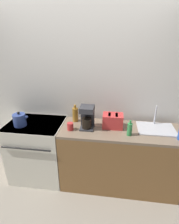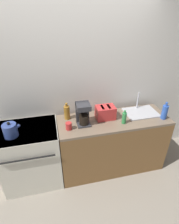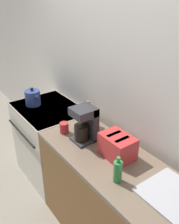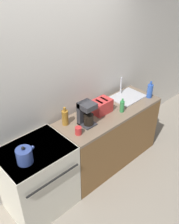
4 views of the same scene
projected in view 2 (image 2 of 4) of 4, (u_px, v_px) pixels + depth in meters
name	position (u px, v px, depth m)	size (l,w,h in m)	color
ground_plane	(80.00, 185.00, 2.63)	(12.00, 12.00, 0.00)	gray
wall_back	(69.00, 88.00, 2.55)	(8.00, 0.05, 2.60)	silver
stove	(32.00, 155.00, 2.53)	(0.80, 0.67, 0.92)	silver
counter_block	(112.00, 143.00, 2.76)	(1.62, 0.59, 0.92)	brown
kettle	(10.00, 130.00, 2.15)	(0.21, 0.17, 0.21)	#33478C
toaster	(105.00, 112.00, 2.50)	(0.27, 0.19, 0.19)	red
coffee_maker	(83.00, 113.00, 2.35)	(0.18, 0.19, 0.32)	#333338
sink_tray	(141.00, 112.00, 2.68)	(0.49, 0.37, 0.28)	#B7B7BC
bottle_green	(124.00, 118.00, 2.40)	(0.06, 0.06, 0.20)	#338C47
bottle_amber	(67.00, 112.00, 2.49)	(0.08, 0.08, 0.25)	#9E6B23
bottle_blue	(165.00, 112.00, 2.49)	(0.08, 0.08, 0.26)	#2D56B7
cup_red	(69.00, 126.00, 2.29)	(0.08, 0.08, 0.10)	red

